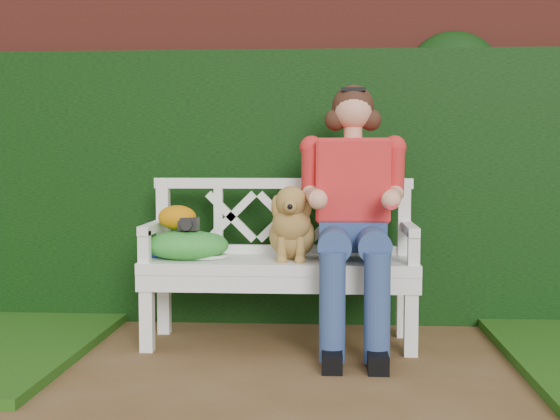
{
  "coord_description": "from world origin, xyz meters",
  "views": [
    {
      "loc": [
        0.18,
        -3.02,
        1.04
      ],
      "look_at": [
        -0.09,
        1.09,
        0.75
      ],
      "focal_mm": 48.0,
      "sensor_mm": 36.0,
      "label": 1
    }
  ],
  "objects": [
    {
      "name": "seated_woman",
      "position": [
        0.31,
        1.07,
        0.72
      ],
      "size": [
        0.65,
        0.84,
        1.43
      ],
      "primitive_type": null,
      "rotation": [
        0.0,
        0.0,
        0.05
      ],
      "color": "#EC3E52",
      "rests_on": "ground"
    },
    {
      "name": "dog",
      "position": [
        -0.02,
        1.05,
        0.69
      ],
      "size": [
        0.34,
        0.42,
        0.41
      ],
      "primitive_type": null,
      "rotation": [
        0.0,
        0.0,
        0.2
      ],
      "color": "brown",
      "rests_on": "garden_bench"
    },
    {
      "name": "baseball_glove",
      "position": [
        -0.66,
        1.08,
        0.71
      ],
      "size": [
        0.22,
        0.17,
        0.14
      ],
      "primitive_type": "ellipsoid",
      "rotation": [
        0.0,
        0.0,
        -0.04
      ],
      "color": "#C07206",
      "rests_on": "green_bag"
    },
    {
      "name": "garden_bench",
      "position": [
        -0.09,
        1.09,
        0.24
      ],
      "size": [
        1.64,
        0.8,
        0.48
      ],
      "primitive_type": null,
      "rotation": [
        0.0,
        0.0,
        -0.13
      ],
      "color": "white",
      "rests_on": "ground"
    },
    {
      "name": "ground",
      "position": [
        0.0,
        0.0,
        0.0
      ],
      "size": [
        60.0,
        60.0,
        0.0
      ],
      "primitive_type": "plane",
      "color": "brown"
    },
    {
      "name": "green_bag",
      "position": [
        -0.61,
        1.05,
        0.56
      ],
      "size": [
        0.56,
        0.5,
        0.16
      ],
      "primitive_type": null,
      "rotation": [
        0.0,
        0.0,
        -0.34
      ],
      "color": "#1A7216",
      "rests_on": "garden_bench"
    },
    {
      "name": "brick_wall",
      "position": [
        0.0,
        1.9,
        1.1
      ],
      "size": [
        10.0,
        0.3,
        2.2
      ],
      "primitive_type": "cube",
      "color": "maroon",
      "rests_on": "ground"
    },
    {
      "name": "ivy_hedge",
      "position": [
        0.0,
        1.68,
        0.85
      ],
      "size": [
        10.0,
        0.18,
        1.7
      ],
      "primitive_type": "cube",
      "color": "#10390B",
      "rests_on": "ground"
    },
    {
      "name": "tennis_racket",
      "position": [
        -0.55,
        1.08,
        0.49
      ],
      "size": [
        0.57,
        0.38,
        0.03
      ],
      "primitive_type": null,
      "rotation": [
        0.0,
        0.0,
        -0.32
      ],
      "color": "silver",
      "rests_on": "garden_bench"
    },
    {
      "name": "camera_item",
      "position": [
        -0.59,
        1.04,
        0.67
      ],
      "size": [
        0.11,
        0.08,
        0.07
      ],
      "primitive_type": "cube",
      "rotation": [
        0.0,
        0.0,
        -0.03
      ],
      "color": "black",
      "rests_on": "green_bag"
    }
  ]
}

